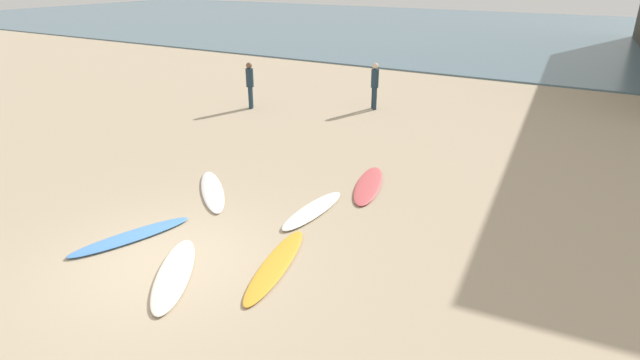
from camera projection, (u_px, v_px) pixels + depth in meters
ground_plane at (166, 262)px, 9.18m from camera, size 120.00×120.00×0.00m
ocean_water at (534, 33)px, 40.34m from camera, size 120.00×40.00×0.08m
surfboard_0 at (131, 236)px, 9.95m from camera, size 1.23×2.46×0.09m
surfboard_1 at (276, 265)px, 9.02m from camera, size 1.08×2.63×0.07m
surfboard_2 at (174, 274)px, 8.74m from camera, size 1.79×2.28×0.08m
surfboard_3 at (212, 191)px, 11.99m from camera, size 2.18×2.09×0.07m
surfboard_4 at (313, 210)px, 11.02m from camera, size 0.58×2.23×0.09m
surfboard_5 at (368, 185)px, 12.29m from camera, size 1.25×2.49×0.08m
beachgoer_near at (250, 83)px, 18.78m from camera, size 0.38×0.38×1.71m
beachgoer_mid at (375, 84)px, 18.67m from camera, size 0.40×0.40×1.72m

